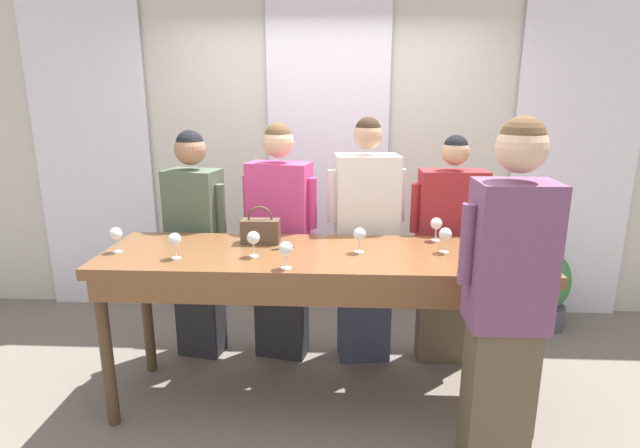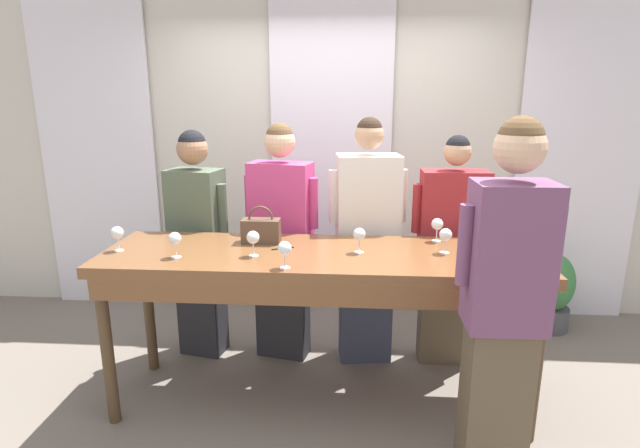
% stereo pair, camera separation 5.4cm
% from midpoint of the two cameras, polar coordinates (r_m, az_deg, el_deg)
% --- Properties ---
extents(ground_plane, '(18.00, 18.00, 0.00)m').
position_cam_midpoint_polar(ground_plane, '(3.38, 0.39, -19.40)').
color(ground_plane, '#70665B').
extents(wall_back, '(12.00, 0.06, 2.80)m').
position_cam_midpoint_polar(wall_back, '(4.33, 1.67, 8.11)').
color(wall_back, beige).
rests_on(wall_back, ground_plane).
extents(curtain_panel_left, '(1.01, 0.03, 2.69)m').
position_cam_midpoint_polar(curtain_panel_left, '(4.81, -23.69, 6.88)').
color(curtain_panel_left, white).
rests_on(curtain_panel_left, ground_plane).
extents(curtain_panel_center, '(1.01, 0.03, 2.69)m').
position_cam_midpoint_polar(curtain_panel_center, '(4.27, 1.63, 7.27)').
color(curtain_panel_center, white).
rests_on(curtain_panel_center, ground_plane).
extents(curtain_panel_right, '(1.01, 0.03, 2.69)m').
position_cam_midpoint_polar(curtain_panel_right, '(4.66, 27.78, 6.22)').
color(curtain_panel_right, white).
rests_on(curtain_panel_right, ground_plane).
extents(tasting_bar, '(2.55, 0.74, 0.99)m').
position_cam_midpoint_polar(tasting_bar, '(2.95, 0.40, -5.12)').
color(tasting_bar, brown).
rests_on(tasting_bar, ground_plane).
extents(wine_bottle, '(0.08, 0.08, 0.32)m').
position_cam_midpoint_polar(wine_bottle, '(2.76, 18.05, -2.55)').
color(wine_bottle, black).
rests_on(wine_bottle, tasting_bar).
extents(handbag, '(0.24, 0.11, 0.23)m').
position_cam_midpoint_polar(handbag, '(3.12, -6.26, -0.67)').
color(handbag, brown).
rests_on(handbag, tasting_bar).
extents(wine_glass_front_left, '(0.07, 0.07, 0.15)m').
position_cam_midpoint_polar(wine_glass_front_left, '(3.15, -21.71, -1.00)').
color(wine_glass_front_left, white).
rests_on(wine_glass_front_left, tasting_bar).
extents(wine_glass_front_mid, '(0.07, 0.07, 0.15)m').
position_cam_midpoint_polar(wine_glass_front_mid, '(2.86, -7.13, -1.62)').
color(wine_glass_front_mid, white).
rests_on(wine_glass_front_mid, tasting_bar).
extents(wine_glass_front_right, '(0.07, 0.07, 0.15)m').
position_cam_midpoint_polar(wine_glass_front_right, '(2.75, 20.03, -3.06)').
color(wine_glass_front_right, white).
rests_on(wine_glass_front_right, tasting_bar).
extents(wine_glass_center_left, '(0.07, 0.07, 0.15)m').
position_cam_midpoint_polar(wine_glass_center_left, '(2.98, 14.66, -1.28)').
color(wine_glass_center_left, white).
rests_on(wine_glass_center_left, tasting_bar).
extents(wine_glass_center_mid, '(0.07, 0.07, 0.15)m').
position_cam_midpoint_polar(wine_glass_center_mid, '(2.92, -15.75, -1.69)').
color(wine_glass_center_mid, white).
rests_on(wine_glass_center_mid, tasting_bar).
extents(wine_glass_center_right, '(0.07, 0.07, 0.15)m').
position_cam_midpoint_polar(wine_glass_center_right, '(2.97, 20.47, -1.83)').
color(wine_glass_center_right, white).
rests_on(wine_glass_center_right, tasting_bar).
extents(wine_glass_back_left, '(0.07, 0.07, 0.15)m').
position_cam_midpoint_polar(wine_glass_back_left, '(2.91, 5.05, -1.25)').
color(wine_glass_back_left, white).
rests_on(wine_glass_back_left, tasting_bar).
extents(wine_glass_back_mid, '(0.07, 0.07, 0.15)m').
position_cam_midpoint_polar(wine_glass_back_mid, '(3.21, 13.72, -0.08)').
color(wine_glass_back_mid, white).
rests_on(wine_glass_back_mid, tasting_bar).
extents(wine_glass_back_right, '(0.07, 0.07, 0.15)m').
position_cam_midpoint_polar(wine_glass_back_right, '(2.64, -3.47, -2.85)').
color(wine_glass_back_right, white).
rests_on(wine_glass_back_right, tasting_bar).
extents(pen, '(0.13, 0.07, 0.01)m').
position_cam_midpoint_polar(pen, '(3.00, -3.76, -2.79)').
color(pen, black).
rests_on(pen, tasting_bar).
extents(guest_olive_jacket, '(0.48, 0.31, 1.66)m').
position_cam_midpoint_polar(guest_olive_jacket, '(3.68, -13.33, -1.93)').
color(guest_olive_jacket, '#28282D').
rests_on(guest_olive_jacket, ground_plane).
extents(guest_pink_top, '(0.54, 0.30, 1.71)m').
position_cam_midpoint_polar(guest_pink_top, '(3.55, -3.96, -1.87)').
color(guest_pink_top, '#28282D').
rests_on(guest_pink_top, ground_plane).
extents(guest_cream_sweater, '(0.54, 0.32, 1.75)m').
position_cam_midpoint_polar(guest_cream_sweater, '(3.52, 5.80, -2.12)').
color(guest_cream_sweater, '#383D51').
rests_on(guest_cream_sweater, ground_plane).
extents(guest_striped_shirt, '(0.56, 0.22, 1.63)m').
position_cam_midpoint_polar(guest_striped_shirt, '(3.60, 15.12, -3.08)').
color(guest_striped_shirt, brown).
rests_on(guest_striped_shirt, ground_plane).
extents(host_pouring, '(0.46, 0.26, 1.81)m').
position_cam_midpoint_polar(host_pouring, '(2.47, 20.87, -8.83)').
color(host_pouring, brown).
rests_on(host_pouring, ground_plane).
extents(potted_plant, '(0.33, 0.33, 0.65)m').
position_cam_midpoint_polar(potted_plant, '(4.54, 25.30, -6.95)').
color(potted_plant, '#4C4C51').
rests_on(potted_plant, ground_plane).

